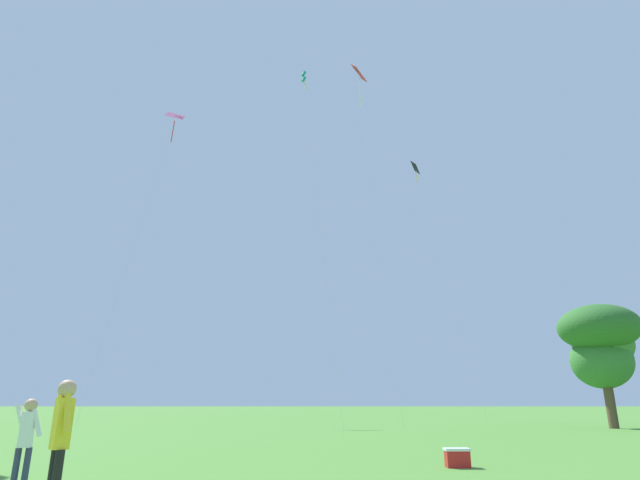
% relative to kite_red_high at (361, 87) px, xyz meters
% --- Properties ---
extents(kite_red_high, '(2.24, 7.83, 29.98)m').
position_rel_kite_red_high_xyz_m(kite_red_high, '(0.00, 0.00, 0.00)').
color(kite_red_high, red).
rests_on(kite_red_high, ground_plane).
extents(kite_pink_low, '(2.89, 9.60, 30.62)m').
position_rel_kite_red_high_xyz_m(kite_pink_low, '(-18.70, 8.28, 0.86)').
color(kite_pink_low, pink).
rests_on(kite_pink_low, ground_plane).
extents(kite_black_large, '(3.67, 7.64, 26.10)m').
position_rel_kite_red_high_xyz_m(kite_black_large, '(6.84, 11.07, -3.73)').
color(kite_black_large, black).
rests_on(kite_black_large, ground_plane).
extents(kite_teal_box, '(2.67, 7.24, 26.35)m').
position_rel_kite_red_high_xyz_m(kite_teal_box, '(-4.67, -4.19, -2.75)').
color(kite_teal_box, teal).
rests_on(kite_teal_box, ground_plane).
extents(person_far_back, '(0.51, 0.21, 1.57)m').
position_rel_kite_red_high_xyz_m(person_far_back, '(-8.54, -29.06, -26.65)').
color(person_far_back, '#2D3351').
rests_on(person_far_back, ground_plane).
extents(person_near_tree, '(0.46, 0.49, 1.82)m').
position_rel_kite_red_high_xyz_m(person_near_tree, '(-7.09, -30.89, -26.50)').
color(person_near_tree, black).
rests_on(person_near_tree, ground_plane).
extents(tree_right_cluster, '(4.91, 4.91, 7.47)m').
position_rel_kite_red_high_xyz_m(tree_right_cluster, '(14.30, -5.47, -22.46)').
color(tree_right_cluster, brown).
rests_on(tree_right_cluster, ground_plane).
extents(picnic_cooler, '(0.60, 0.40, 0.44)m').
position_rel_kite_red_high_xyz_m(picnic_cooler, '(-0.15, -24.91, -27.37)').
color(picnic_cooler, red).
rests_on(picnic_cooler, ground_plane).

